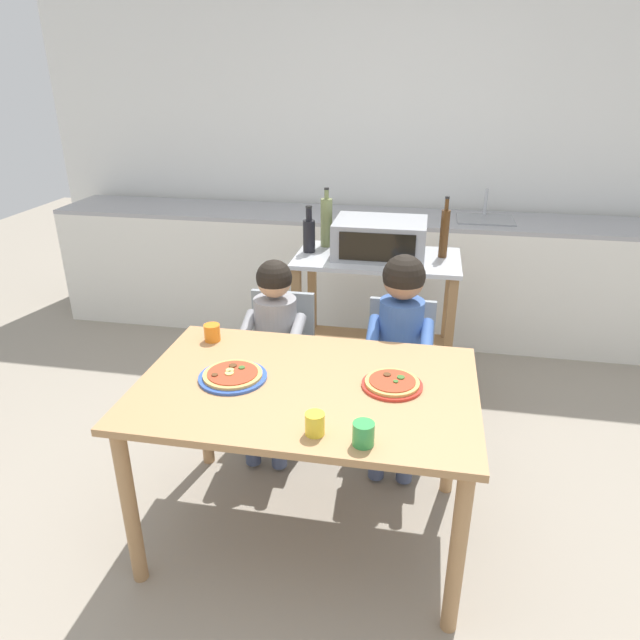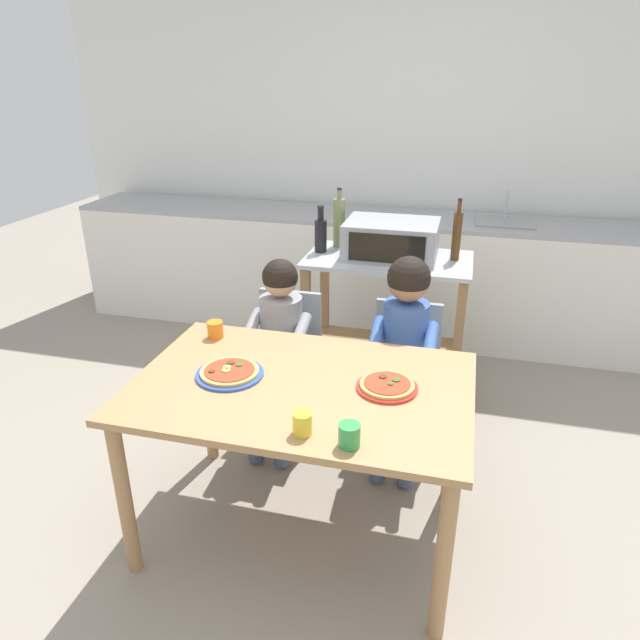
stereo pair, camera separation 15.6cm
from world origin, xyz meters
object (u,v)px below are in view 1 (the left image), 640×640
object	(u,v)px
bottle_brown_beer	(326,222)
child_in_blue_striped_shirt	(400,335)
toaster_oven	(380,238)
drinking_cup_green	(363,434)
bottle_clear_vinegar	(309,234)
kitchen_island_cart	(375,306)
child_in_grey_shirt	(273,337)
drinking_cup_yellow	(315,424)
dining_chair_left	(280,356)
dining_chair_right	(399,366)
bottle_squat_spirits	(444,232)
drinking_cup_orange	(212,333)
pizza_plate_red_rimmed	(392,384)
pizza_plate_blue_rimmed	(233,376)
dining_table	(306,405)

from	to	relation	value
bottle_brown_beer	child_in_blue_striped_shirt	world-z (taller)	bottle_brown_beer
toaster_oven	drinking_cup_green	bearing A→B (deg)	-86.42
bottle_clear_vinegar	kitchen_island_cart	bearing A→B (deg)	-2.47
child_in_grey_shirt	drinking_cup_yellow	world-z (taller)	child_in_grey_shirt
child_in_grey_shirt	drinking_cup_green	xyz separation A→B (m)	(0.57, -0.96, 0.14)
dining_chair_left	dining_chair_right	distance (m)	0.64
toaster_oven	drinking_cup_green	world-z (taller)	toaster_oven
drinking_cup_green	bottle_clear_vinegar	bearing A→B (deg)	107.68
kitchen_island_cart	bottle_squat_spirits	size ratio (longest dim) A/B	2.71
toaster_oven	child_in_blue_striped_shirt	bearing A→B (deg)	-75.56
drinking_cup_orange	bottle_brown_beer	bearing A→B (deg)	72.88
kitchen_island_cart	drinking_cup_orange	world-z (taller)	kitchen_island_cart
bottle_brown_beer	bottle_squat_spirits	bearing A→B (deg)	-7.76
pizza_plate_red_rimmed	drinking_cup_green	size ratio (longest dim) A/B	2.94
drinking_cup_yellow	bottle_squat_spirits	bearing A→B (deg)	75.35
bottle_squat_spirits	pizza_plate_red_rimmed	world-z (taller)	bottle_squat_spirits
bottle_brown_beer	pizza_plate_blue_rimmed	world-z (taller)	bottle_brown_beer
dining_chair_left	dining_chair_right	xyz separation A→B (m)	(0.64, 0.01, 0.00)
child_in_grey_shirt	bottle_brown_beer	bearing A→B (deg)	80.69
kitchen_island_cart	bottle_clear_vinegar	size ratio (longest dim) A/B	3.45
child_in_blue_striped_shirt	drinking_cup_green	world-z (taller)	child_in_blue_striped_shirt
bottle_squat_spirits	dining_table	size ratio (longest dim) A/B	0.26
toaster_oven	pizza_plate_red_rimmed	size ratio (longest dim) A/B	2.15
drinking_cup_orange	dining_table	bearing A→B (deg)	-31.53
kitchen_island_cart	drinking_cup_green	world-z (taller)	kitchen_island_cart
bottle_squat_spirits	child_in_blue_striped_shirt	size ratio (longest dim) A/B	0.32
toaster_oven	drinking_cup_orange	distance (m)	1.20
toaster_oven	dining_chair_left	distance (m)	0.90
bottle_squat_spirits	drinking_cup_yellow	size ratio (longest dim) A/B	4.33
bottle_brown_beer	drinking_cup_yellow	world-z (taller)	bottle_brown_beer
pizza_plate_red_rimmed	drinking_cup_orange	bearing A→B (deg)	162.44
pizza_plate_red_rimmed	toaster_oven	bearing A→B (deg)	97.85
child_in_blue_striped_shirt	pizza_plate_blue_rimmed	bearing A→B (deg)	-135.51
bottle_clear_vinegar	drinking_cup_orange	xyz separation A→B (m)	(-0.26, -0.96, -0.22)
dining_chair_right	child_in_grey_shirt	world-z (taller)	child_in_grey_shirt
child_in_blue_striped_shirt	drinking_cup_yellow	bearing A→B (deg)	-104.16
bottle_brown_beer	dining_table	xyz separation A→B (m)	(0.17, -1.41, -0.40)
bottle_brown_beer	dining_chair_right	world-z (taller)	bottle_brown_beer
bottle_clear_vinegar	child_in_grey_shirt	bearing A→B (deg)	-94.52
bottle_brown_beer	drinking_cup_yellow	distance (m)	1.78
dining_chair_right	toaster_oven	bearing A→B (deg)	107.26
kitchen_island_cart	dining_table	world-z (taller)	kitchen_island_cart
kitchen_island_cart	child_in_blue_striped_shirt	world-z (taller)	child_in_blue_striped_shirt
pizza_plate_blue_rimmed	drinking_cup_orange	distance (m)	0.39
dining_chair_right	child_in_blue_striped_shirt	bearing A→B (deg)	-90.00
dining_chair_right	pizza_plate_red_rimmed	size ratio (longest dim) A/B	3.34
bottle_brown_beer	child_in_grey_shirt	bearing A→B (deg)	-99.31
child_in_grey_shirt	bottle_squat_spirits	bearing A→B (deg)	40.56
bottle_squat_spirits	drinking_cup_green	xyz separation A→B (m)	(-0.26, -1.68, -0.26)
bottle_clear_vinegar	drinking_cup_yellow	world-z (taller)	bottle_clear_vinegar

